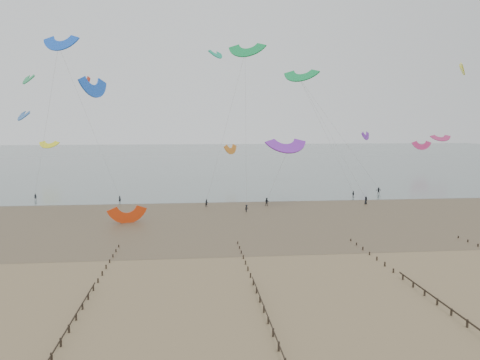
{
  "coord_description": "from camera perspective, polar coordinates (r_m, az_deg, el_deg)",
  "views": [
    {
      "loc": [
        -2.92,
        -58.03,
        18.63
      ],
      "look_at": [
        6.02,
        28.0,
        8.0
      ],
      "focal_mm": 35.0,
      "sensor_mm": 36.0,
      "label": 1
    }
  ],
  "objects": [
    {
      "name": "grounded_kite",
      "position": [
        90.22,
        -13.54,
        -5.11
      ],
      "size": [
        7.3,
        6.47,
        3.35
      ],
      "primitive_type": null,
      "rotation": [
        1.54,
        0.0,
        0.33
      ],
      "color": "red",
      "rests_on": "ground"
    },
    {
      "name": "kitesurfer_lead",
      "position": [
        113.15,
        -14.45,
        -2.28
      ],
      "size": [
        0.68,
        0.55,
        1.63
      ],
      "primitive_type": "imported",
      "rotation": [
        0.0,
        0.0,
        2.83
      ],
      "color": "black",
      "rests_on": "ground"
    },
    {
      "name": "kites_airborne",
      "position": [
        143.11,
        -10.33,
        7.78
      ],
      "size": [
        226.06,
        111.21,
        37.39
      ],
      "color": "blue",
      "rests_on": "ground"
    },
    {
      "name": "groynes",
      "position": [
        43.56,
        3.94,
        -17.65
      ],
      "size": [
        72.16,
        50.16,
        1.0
      ],
      "color": "black",
      "rests_on": "ground"
    },
    {
      "name": "sea_and_shore",
      "position": [
        94.3,
        -6.54,
        -4.43
      ],
      "size": [
        500.0,
        665.0,
        0.03
      ],
      "color": "#475654",
      "rests_on": "ground"
    },
    {
      "name": "ground",
      "position": [
        61.02,
        -2.96,
        -10.78
      ],
      "size": [
        500.0,
        500.0,
        0.0
      ],
      "primitive_type": "plane",
      "color": "brown",
      "rests_on": "ground"
    },
    {
      "name": "kitesurfers",
      "position": [
        112.31,
        10.31,
        -2.22
      ],
      "size": [
        125.52,
        22.81,
        1.82
      ],
      "color": "black",
      "rests_on": "ground"
    }
  ]
}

